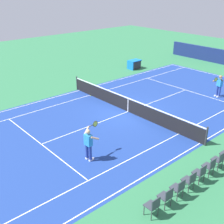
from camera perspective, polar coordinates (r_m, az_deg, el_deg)
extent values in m
plane|color=#2D7247|center=(19.18, 3.16, 0.07)|extent=(60.00, 60.00, 0.00)
cube|color=navy|center=(19.18, 3.16, 0.08)|extent=(24.20, 11.40, 0.00)
cube|color=white|center=(28.35, 20.77, 6.58)|extent=(0.05, 11.00, 0.01)
cube|color=white|center=(23.13, -6.42, 4.26)|extent=(23.80, 0.05, 0.01)
cube|color=white|center=(16.17, 16.96, -5.90)|extent=(23.80, 0.05, 0.01)
cube|color=white|center=(22.07, -4.32, 3.36)|extent=(23.80, 0.05, 0.01)
cube|color=white|center=(16.81, 13.00, -4.21)|extent=(23.80, 0.05, 0.01)
cube|color=white|center=(15.84, -13.76, -6.17)|extent=(0.05, 8.22, 0.01)
cube|color=white|center=(23.81, 14.29, 4.24)|extent=(0.05, 8.22, 0.01)
cube|color=white|center=(19.18, 3.16, 0.09)|extent=(12.80, 0.05, 0.01)
cube|color=white|center=(28.22, 20.62, 6.53)|extent=(0.30, 0.05, 0.01)
cylinder|color=#2D2D33|center=(23.19, -6.91, 5.69)|extent=(0.10, 0.10, 1.08)
cylinder|color=#2D2D33|center=(15.79, 18.10, -4.59)|extent=(0.10, 0.10, 1.08)
cube|color=black|center=(19.01, 3.19, 1.29)|extent=(0.02, 11.60, 0.88)
cube|color=white|center=(18.82, 3.22, 2.72)|extent=(0.04, 11.60, 0.06)
cube|color=white|center=(19.01, 3.19, 1.29)|extent=(0.04, 0.06, 0.88)
cylinder|color=navy|center=(13.87, -4.30, -8.01)|extent=(0.15, 0.15, 0.74)
cube|color=white|center=(14.12, -4.07, -9.31)|extent=(0.29, 0.13, 0.09)
cylinder|color=navy|center=(14.03, -4.96, -7.63)|extent=(0.15, 0.15, 0.74)
cube|color=white|center=(14.27, -4.72, -8.93)|extent=(0.29, 0.13, 0.09)
cube|color=#2884D1|center=(13.62, -4.73, -5.50)|extent=(0.27, 0.40, 0.56)
sphere|color=#DBAA84|center=(13.41, -4.79, -3.88)|extent=(0.23, 0.23, 0.23)
cylinder|color=#DBAA84|center=(13.47, -3.39, -5.18)|extent=(0.42, 0.19, 0.26)
cylinder|color=#DBAA84|center=(13.74, -5.00, -3.64)|extent=(0.42, 0.25, 0.30)
cylinder|color=#232326|center=(13.92, -4.20, -2.73)|extent=(0.28, 0.06, 0.04)
torus|color=#232326|center=(14.09, -3.32, -2.35)|extent=(0.31, 0.05, 0.31)
cylinder|color=#C6D84C|center=(14.09, -3.32, -2.35)|extent=(0.27, 0.03, 0.27)
cylinder|color=navy|center=(23.05, 20.03, 4.02)|extent=(0.15, 0.15, 0.74)
cube|color=white|center=(23.14, 19.78, 3.06)|extent=(0.30, 0.18, 0.09)
cylinder|color=navy|center=(22.89, 20.44, 3.83)|extent=(0.15, 0.15, 0.74)
cube|color=white|center=(22.99, 20.19, 2.86)|extent=(0.30, 0.18, 0.09)
cube|color=#2884D1|center=(22.77, 20.47, 5.46)|extent=(0.33, 0.43, 0.56)
sphere|color=#9E704C|center=(22.65, 20.63, 6.50)|extent=(0.23, 0.23, 0.23)
cylinder|color=#9E704C|center=(22.80, 19.71, 5.93)|extent=(0.39, 0.31, 0.26)
cylinder|color=#9E704C|center=(22.37, 20.77, 5.98)|extent=(0.42, 0.11, 0.30)
cylinder|color=#232326|center=(22.08, 20.34, 6.12)|extent=(0.28, 0.11, 0.04)
torus|color=#232326|center=(21.88, 19.80, 6.04)|extent=(0.31, 0.11, 0.31)
cylinder|color=#C6D84C|center=(21.88, 19.80, 6.04)|extent=(0.26, 0.08, 0.27)
sphere|color=#CCE01E|center=(21.86, -4.23, 3.23)|extent=(0.07, 0.07, 0.07)
cylinder|color=#38383D|center=(14.79, 20.39, -8.45)|extent=(0.04, 0.04, 0.44)
cylinder|color=#38383D|center=(15.08, 21.07, -7.92)|extent=(0.04, 0.04, 0.44)
cylinder|color=#38383D|center=(14.22, 18.88, -9.62)|extent=(0.04, 0.04, 0.44)
cylinder|color=#38383D|center=(14.49, 19.62, -9.05)|extent=(0.04, 0.04, 0.44)
cylinder|color=#38383D|center=(14.09, 20.14, -10.17)|extent=(0.04, 0.04, 0.44)
cylinder|color=#38383D|center=(14.37, 20.86, -9.58)|extent=(0.04, 0.04, 0.44)
cube|color=#333842|center=(14.16, 20.01, -8.79)|extent=(0.44, 0.44, 0.04)
cube|color=#333842|center=(13.98, 20.85, -8.33)|extent=(0.44, 0.04, 0.40)
cylinder|color=#38383D|center=(13.66, 17.23, -10.88)|extent=(0.04, 0.04, 0.44)
cylinder|color=#38383D|center=(13.93, 18.04, -10.27)|extent=(0.04, 0.04, 0.44)
cylinder|color=#38383D|center=(13.53, 18.53, -11.47)|extent=(0.04, 0.04, 0.44)
cylinder|color=#38383D|center=(13.79, 19.32, -10.83)|extent=(0.04, 0.04, 0.44)
cube|color=#333842|center=(13.59, 18.41, -10.03)|extent=(0.44, 0.44, 0.04)
cube|color=#333842|center=(13.40, 19.27, -9.57)|extent=(0.44, 0.04, 0.40)
cylinder|color=#38383D|center=(13.12, 15.43, -12.24)|extent=(0.04, 0.04, 0.44)
cylinder|color=#38383D|center=(13.38, 16.32, -11.57)|extent=(0.04, 0.04, 0.44)
cylinder|color=#38383D|center=(12.98, 16.77, -12.88)|extent=(0.04, 0.04, 0.44)
cylinder|color=#38383D|center=(13.24, 17.64, -12.19)|extent=(0.04, 0.04, 0.44)
cube|color=#333842|center=(13.04, 16.67, -11.36)|extent=(0.44, 0.44, 0.04)
cube|color=#333842|center=(12.84, 17.54, -10.91)|extent=(0.44, 0.04, 0.40)
cylinder|color=#38383D|center=(12.61, 13.46, -13.69)|extent=(0.04, 0.04, 0.44)
cylinder|color=#38383D|center=(12.85, 14.44, -12.98)|extent=(0.04, 0.04, 0.44)
cylinder|color=#38383D|center=(12.46, 14.84, -14.38)|extent=(0.04, 0.04, 0.44)
cylinder|color=#38383D|center=(12.71, 15.79, -13.64)|extent=(0.04, 0.04, 0.44)
cube|color=#333842|center=(12.51, 14.75, -12.80)|extent=(0.44, 0.44, 0.04)
cube|color=#333842|center=(12.30, 15.63, -12.36)|extent=(0.44, 0.04, 0.40)
cylinder|color=#38383D|center=(12.12, 11.30, -15.25)|extent=(0.04, 0.04, 0.44)
cylinder|color=#38383D|center=(12.35, 12.37, -14.49)|extent=(0.04, 0.04, 0.44)
cylinder|color=#38383D|center=(11.96, 12.71, -16.00)|extent=(0.04, 0.04, 0.44)
cylinder|color=#38383D|center=(12.20, 13.76, -15.21)|extent=(0.04, 0.04, 0.44)
cube|color=#333842|center=(12.01, 12.64, -14.35)|extent=(0.44, 0.44, 0.04)
cube|color=#333842|center=(11.79, 13.53, -13.92)|extent=(0.44, 0.04, 0.40)
cylinder|color=#38383D|center=(11.65, 8.93, -16.91)|extent=(0.04, 0.04, 0.44)
cylinder|color=#38383D|center=(11.87, 10.10, -16.10)|extent=(0.04, 0.04, 0.44)
cylinder|color=#38383D|center=(11.49, 10.36, -17.74)|extent=(0.04, 0.04, 0.44)
cylinder|color=#38383D|center=(11.71, 11.52, -16.89)|extent=(0.04, 0.04, 0.44)
cube|color=#333842|center=(11.52, 10.32, -16.00)|extent=(0.44, 0.44, 0.04)
cube|color=#333842|center=(11.29, 11.22, -15.60)|extent=(0.44, 0.04, 0.40)
cylinder|color=#38383D|center=(11.22, 6.31, -18.68)|extent=(0.04, 0.04, 0.44)
cylinder|color=#38383D|center=(11.42, 7.60, -17.82)|extent=(0.04, 0.04, 0.44)
cylinder|color=#38383D|center=(11.05, 7.77, -19.58)|extent=(0.04, 0.04, 0.44)
cylinder|color=#38383D|center=(11.26, 9.05, -18.68)|extent=(0.04, 0.04, 0.44)
cube|color=#333842|center=(11.07, 7.75, -17.77)|extent=(0.44, 0.44, 0.04)
cube|color=#333842|center=(10.83, 8.65, -17.40)|extent=(0.44, 0.04, 0.40)
cube|color=#2D2D33|center=(29.02, 4.46, 9.29)|extent=(1.10, 0.70, 0.80)
cube|color=blue|center=(28.92, 4.49, 10.09)|extent=(1.24, 0.84, 0.06)
cube|color=blue|center=(28.60, 3.61, 9.13)|extent=(0.06, 0.84, 0.84)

